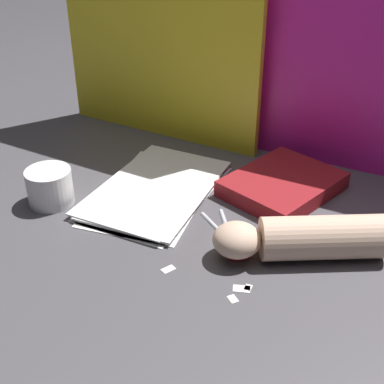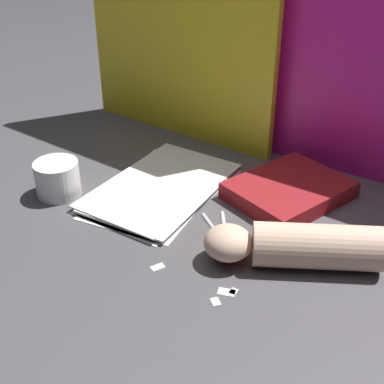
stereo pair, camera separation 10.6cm
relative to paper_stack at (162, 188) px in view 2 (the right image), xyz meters
name	(u,v)px [view 2 (the right image)]	position (x,y,z in m)	size (l,w,h in m)	color
ground_plane	(181,220)	(0.09, -0.08, -0.01)	(6.00, 6.00, 0.00)	#4C494F
backdrop_panel_left	(178,19)	(-0.11, 0.29, 0.29)	(0.55, 0.10, 0.60)	yellow
backdrop_panel_center	(318,60)	(0.24, 0.29, 0.24)	(0.86, 0.11, 0.50)	#D81E9E
paper_stack	(162,188)	(0.00, 0.00, 0.00)	(0.25, 0.37, 0.02)	white
book_closed	(289,190)	(0.26, 0.10, 0.01)	(0.27, 0.29, 0.04)	maroon
scissors	(226,244)	(0.21, -0.12, 0.00)	(0.15, 0.16, 0.01)	silver
hand_forearm	(296,246)	(0.34, -0.11, 0.03)	(0.32, 0.20, 0.08)	beige
paper_scrap_near	(226,292)	(0.26, -0.24, -0.01)	(0.03, 0.02, 0.00)	white
paper_scrap_mid	(234,291)	(0.27, -0.23, -0.01)	(0.01, 0.02, 0.00)	white
paper_scrap_far	(216,301)	(0.26, -0.27, -0.01)	(0.02, 0.02, 0.00)	white
paper_scrap_side	(158,267)	(0.13, -0.23, -0.01)	(0.03, 0.03, 0.00)	white
mug	(57,179)	(-0.19, -0.12, 0.03)	(0.10, 0.10, 0.08)	white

